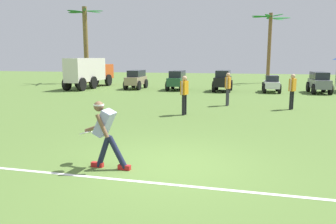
# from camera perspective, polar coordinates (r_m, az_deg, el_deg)

# --- Properties ---
(ground_plane) EXTENTS (80.00, 80.00, 0.00)m
(ground_plane) POSITION_cam_1_polar(r_m,az_deg,el_deg) (7.14, 0.00, -9.21)
(ground_plane) COLOR #537232
(field_line_paint) EXTENTS (20.17, 0.61, 0.01)m
(field_line_paint) POSITION_cam_1_polar(r_m,az_deg,el_deg) (6.17, -2.19, -12.26)
(field_line_paint) COLOR white
(field_line_paint) RESTS_ON ground_plane
(frisbee_thrower) EXTENTS (1.11, 0.51, 1.41)m
(frisbee_thrower) POSITION_cam_1_polar(r_m,az_deg,el_deg) (6.87, -10.89, -3.25)
(frisbee_thrower) COLOR #191E38
(frisbee_thrower) RESTS_ON ground_plane
(frisbee_in_flight) EXTENTS (0.38, 0.38, 0.12)m
(frisbee_in_flight) POSITION_cam_1_polar(r_m,az_deg,el_deg) (7.34, -14.09, -3.59)
(frisbee_in_flight) COLOR white
(teammate_near_sideline) EXTENTS (0.29, 0.49, 1.56)m
(teammate_near_sideline) POSITION_cam_1_polar(r_m,az_deg,el_deg) (13.00, 2.87, 3.58)
(teammate_near_sideline) COLOR black
(teammate_near_sideline) RESTS_ON ground_plane
(teammate_midfield) EXTENTS (0.35, 0.46, 1.56)m
(teammate_midfield) POSITION_cam_1_polar(r_m,az_deg,el_deg) (15.33, 20.83, 3.88)
(teammate_midfield) COLOR black
(teammate_midfield) RESTS_ON ground_plane
(teammate_deep) EXTENTS (0.27, 0.50, 1.56)m
(teammate_deep) POSITION_cam_1_polar(r_m,az_deg,el_deg) (15.74, 10.38, 4.48)
(teammate_deep) COLOR #33333D
(teammate_deep) RESTS_ON ground_plane
(parked_car_slot_a) EXTENTS (1.16, 2.41, 1.34)m
(parked_car_slot_a) POSITION_cam_1_polar(r_m,az_deg,el_deg) (23.93, -5.58, 5.77)
(parked_car_slot_a) COLOR #998466
(parked_car_slot_a) RESTS_ON ground_plane
(parked_car_slot_b) EXTENTS (1.17, 2.41, 1.34)m
(parked_car_slot_b) POSITION_cam_1_polar(r_m,az_deg,el_deg) (23.03, 1.59, 5.66)
(parked_car_slot_b) COLOR #235133
(parked_car_slot_b) RESTS_ON ground_plane
(parked_car_slot_c) EXTENTS (1.27, 2.39, 1.40)m
(parked_car_slot_c) POSITION_cam_1_polar(r_m,az_deg,el_deg) (22.43, 9.52, 5.48)
(parked_car_slot_c) COLOR black
(parked_car_slot_c) RESTS_ON ground_plane
(parked_car_slot_d) EXTENTS (1.10, 2.21, 1.10)m
(parked_car_slot_d) POSITION_cam_1_polar(r_m,az_deg,el_deg) (22.57, 17.56, 4.74)
(parked_car_slot_d) COLOR silver
(parked_car_slot_d) RESTS_ON ground_plane
(parked_car_slot_e) EXTENTS (1.17, 2.41, 1.34)m
(parked_car_slot_e) POSITION_cam_1_polar(r_m,az_deg,el_deg) (23.11, 24.84, 4.80)
(parked_car_slot_e) COLOR slate
(parked_car_slot_e) RESTS_ON ground_plane
(box_truck) EXTENTS (1.55, 5.93, 2.20)m
(box_truck) POSITION_cam_1_polar(r_m,az_deg,el_deg) (25.23, -13.53, 6.91)
(box_truck) COLOR #CC4C19
(box_truck) RESTS_ON ground_plane
(palm_tree_far_left) EXTENTS (3.35, 3.29, 6.54)m
(palm_tree_far_left) POSITION_cam_1_polar(r_m,az_deg,el_deg) (30.00, -14.14, 12.03)
(palm_tree_far_left) COLOR brown
(palm_tree_far_left) RESTS_ON ground_plane
(palm_tree_left_of_centre) EXTENTS (3.35, 3.36, 6.04)m
(palm_tree_left_of_centre) POSITION_cam_1_polar(r_m,az_deg,el_deg) (30.57, 17.27, 12.00)
(palm_tree_left_of_centre) COLOR brown
(palm_tree_left_of_centre) RESTS_ON ground_plane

